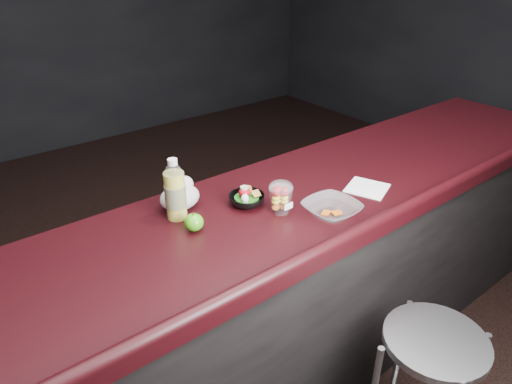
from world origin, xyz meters
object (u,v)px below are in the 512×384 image
at_px(fruit_cup, 281,197).
at_px(takeout_bowl, 332,209).
at_px(green_apple, 194,222).
at_px(stool_right, 426,378).
at_px(snack_bowl, 247,199).
at_px(lemonade_bottle, 175,194).

xyz_separation_m(fruit_cup, takeout_bowl, (0.14, -0.14, -0.04)).
bearing_deg(green_apple, stool_right, -54.04).
distance_m(snack_bowl, takeout_bowl, 0.33).
bearing_deg(takeout_bowl, green_apple, 153.48).
xyz_separation_m(lemonade_bottle, fruit_cup, (0.33, -0.21, -0.03)).
relative_size(stool_right, lemonade_bottle, 3.07).
bearing_deg(stool_right, fruit_cup, 106.99).
height_order(fruit_cup, snack_bowl, fruit_cup).
bearing_deg(fruit_cup, lemonade_bottle, 147.63).
xyz_separation_m(green_apple, takeout_bowl, (0.46, -0.23, -0.01)).
relative_size(snack_bowl, takeout_bowl, 0.80).
bearing_deg(takeout_bowl, lemonade_bottle, 143.42).
height_order(stool_right, lemonade_bottle, lemonade_bottle).
height_order(fruit_cup, green_apple, fruit_cup).
height_order(stool_right, fruit_cup, fruit_cup).
bearing_deg(green_apple, lemonade_bottle, 91.91).
bearing_deg(green_apple, fruit_cup, -16.05).
distance_m(green_apple, snack_bowl, 0.26).
height_order(lemonade_bottle, takeout_bowl, lemonade_bottle).
bearing_deg(lemonade_bottle, fruit_cup, -32.37).
distance_m(stool_right, snack_bowl, 0.94).
bearing_deg(green_apple, snack_bowl, 6.55).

